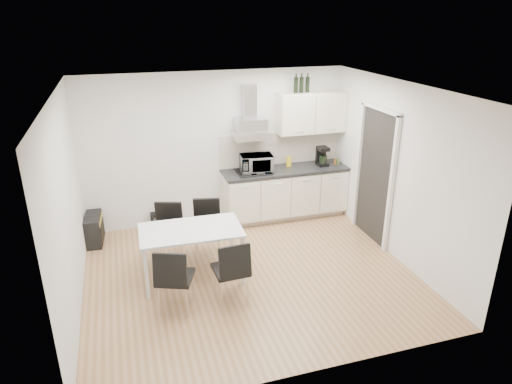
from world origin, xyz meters
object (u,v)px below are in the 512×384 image
(chair_far_left, at_px, (168,234))
(chair_near_right, at_px, (231,270))
(kitchenette, at_px, (286,173))
(chair_near_left, at_px, (175,278))
(floor_speaker, at_px, (156,221))
(guitar_amp, at_px, (94,229))
(dining_table, at_px, (191,235))
(chair_far_right, at_px, (207,230))

(chair_far_left, xyz_separation_m, chair_near_right, (0.64, -1.24, 0.00))
(chair_near_right, bearing_deg, kitchenette, 52.00)
(kitchenette, relative_size, chair_near_left, 2.86)
(chair_far_left, bearing_deg, floor_speaker, -68.19)
(chair_near_right, relative_size, guitar_amp, 1.51)
(dining_table, distance_m, chair_far_right, 0.66)
(kitchenette, distance_m, chair_near_right, 2.79)
(chair_far_right, xyz_separation_m, guitar_amp, (-1.65, 0.96, -0.20))
(chair_far_left, relative_size, guitar_amp, 1.51)
(kitchenette, relative_size, dining_table, 1.82)
(chair_far_right, height_order, guitar_amp, chair_far_right)
(dining_table, bearing_deg, chair_far_left, 117.17)
(chair_near_right, bearing_deg, chair_far_left, 114.62)
(chair_near_left, height_order, guitar_amp, chair_near_left)
(kitchenette, xyz_separation_m, chair_near_right, (-1.59, -2.26, -0.39))
(chair_far_right, xyz_separation_m, chair_near_right, (0.06, -1.21, 0.00))
(kitchenette, relative_size, chair_far_left, 2.86)
(chair_far_left, height_order, chair_near_left, same)
(dining_table, height_order, chair_near_left, chair_near_left)
(chair_far_left, distance_m, chair_near_left, 1.21)
(chair_near_left, xyz_separation_m, floor_speaker, (-0.03, 2.40, -0.30))
(chair_far_right, relative_size, floor_speaker, 3.17)
(dining_table, xyz_separation_m, guitar_amp, (-1.33, 1.49, -0.43))
(chair_far_right, xyz_separation_m, floor_speaker, (-0.66, 1.21, -0.30))
(chair_near_left, bearing_deg, chair_far_right, 83.49)
(chair_near_left, bearing_deg, chair_far_left, 109.21)
(kitchenette, relative_size, floor_speaker, 9.08)
(chair_near_right, height_order, floor_speaker, chair_near_right)
(floor_speaker, bearing_deg, dining_table, -81.51)
(chair_far_left, bearing_deg, dining_table, 133.76)
(chair_far_left, bearing_deg, chair_far_right, -164.36)
(floor_speaker, bearing_deg, chair_near_left, -91.96)
(floor_speaker, bearing_deg, guitar_amp, -168.44)
(chair_near_right, bearing_deg, dining_table, 116.09)
(chair_far_left, relative_size, floor_speaker, 3.17)
(chair_near_left, xyz_separation_m, chair_near_right, (0.69, -0.02, 0.00))
(chair_far_left, distance_m, chair_near_right, 1.39)
(chair_far_right, height_order, chair_near_right, same)
(chair_near_left, xyz_separation_m, guitar_amp, (-1.02, 2.15, -0.20))
(chair_far_right, bearing_deg, chair_far_left, 10.16)
(guitar_amp, xyz_separation_m, floor_speaker, (0.99, 0.25, -0.10))
(kitchenette, height_order, chair_far_left, kitchenette)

